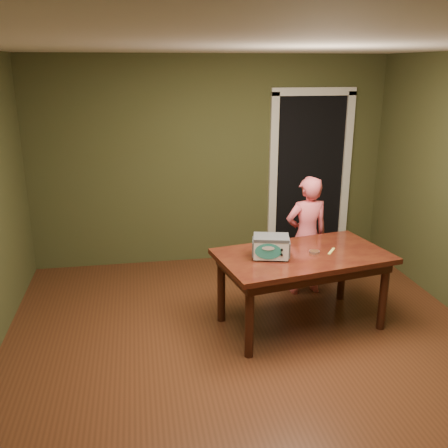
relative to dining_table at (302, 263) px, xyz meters
name	(u,v)px	position (x,y,z in m)	size (l,w,h in m)	color
floor	(256,362)	(-0.58, -0.57, -0.65)	(5.00, 5.00, 0.00)	#572C19
room_shell	(260,168)	(-0.58, -0.57, 1.06)	(4.52, 5.02, 2.61)	#404524
doorway	(302,173)	(0.72, 2.21, 0.41)	(1.10, 0.66, 2.25)	black
dining_table	(302,263)	(0.00, 0.00, 0.00)	(1.74, 1.18, 0.75)	#38100C
toy_oven	(271,246)	(-0.33, -0.05, 0.22)	(0.38, 0.30, 0.21)	#4C4F54
baking_pan	(314,252)	(0.11, 0.00, 0.11)	(0.10, 0.10, 0.02)	silver
spatula	(332,251)	(0.29, 0.01, 0.10)	(0.18, 0.03, 0.01)	#EFEA68
child	(306,236)	(0.28, 0.71, 0.02)	(0.49, 0.32, 1.34)	#ED616E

